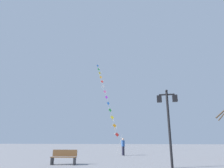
{
  "coord_description": "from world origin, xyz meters",
  "views": [
    {
      "loc": [
        1.25,
        -2.48,
        1.42
      ],
      "look_at": [
        -2.88,
        19.44,
        7.83
      ],
      "focal_mm": 31.92,
      "sensor_mm": 36.0,
      "label": 1
    }
  ],
  "objects_px": {
    "park_bench": "(64,157)",
    "twin_lantern_lamp_post": "(168,112)",
    "kite_train": "(106,94)",
    "kite_flyer": "(123,146)"
  },
  "relations": [
    {
      "from": "park_bench",
      "to": "twin_lantern_lamp_post",
      "type": "bearing_deg",
      "value": -7.13
    },
    {
      "from": "twin_lantern_lamp_post",
      "to": "park_bench",
      "type": "bearing_deg",
      "value": 177.05
    },
    {
      "from": "twin_lantern_lamp_post",
      "to": "kite_flyer",
      "type": "xyz_separation_m",
      "value": [
        -3.95,
        9.31,
        -2.17
      ]
    },
    {
      "from": "park_bench",
      "to": "kite_train",
      "type": "bearing_deg",
      "value": 89.78
    },
    {
      "from": "twin_lantern_lamp_post",
      "to": "kite_flyer",
      "type": "distance_m",
      "value": 10.34
    },
    {
      "from": "twin_lantern_lamp_post",
      "to": "park_bench",
      "type": "xyz_separation_m",
      "value": [
        -6.51,
        0.34,
        -2.63
      ]
    },
    {
      "from": "kite_train",
      "to": "twin_lantern_lamp_post",
      "type": "bearing_deg",
      "value": -66.3
    },
    {
      "from": "kite_flyer",
      "to": "park_bench",
      "type": "relative_size",
      "value": 1.05
    },
    {
      "from": "twin_lantern_lamp_post",
      "to": "kite_train",
      "type": "height_order",
      "value": "kite_train"
    },
    {
      "from": "kite_flyer",
      "to": "kite_train",
      "type": "bearing_deg",
      "value": -0.08
    }
  ]
}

